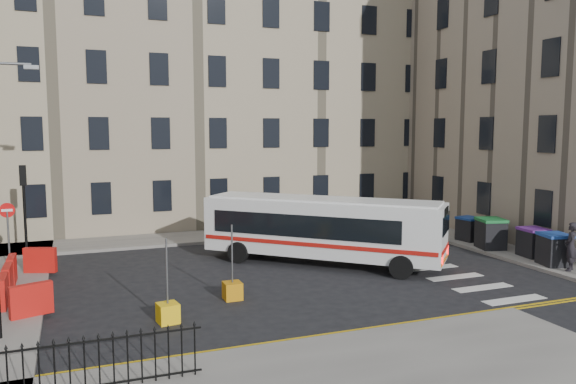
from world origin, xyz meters
TOP-DOWN VIEW (x-y plane):
  - ground at (0.00, 0.00)m, footprint 120.00×120.00m
  - pavement_north at (-6.00, 8.60)m, footprint 36.00×3.20m
  - pavement_east at (9.00, 4.00)m, footprint 2.40×26.00m
  - terrace_north at (-7.00, 15.50)m, footprint 38.30×10.80m
  - traffic_light_nw at (-12.00, 6.50)m, footprint 0.28×0.22m
  - no_entry_north at (-12.50, 4.50)m, footprint 0.60×0.08m
  - roadworks_barriers at (-11.84, 0.50)m, footprint 1.66×6.26m
  - iron_railings at (-11.25, -8.20)m, footprint 7.80×0.04m
  - bus at (-0.03, 1.07)m, footprint 9.11×8.72m
  - wheelie_bin_a at (8.72, -3.15)m, footprint 1.32×1.44m
  - wheelie_bin_b at (9.12, -1.59)m, footprint 1.14×1.27m
  - wheelie_bin_c at (8.55, 0.47)m, footprint 1.44×1.56m
  - wheelie_bin_d at (9.23, 1.32)m, footprint 1.34×1.43m
  - wheelie_bin_e at (8.85, 2.40)m, footprint 1.10×1.22m
  - pedestrian at (8.59, -4.10)m, footprint 0.86×0.80m
  - bollard_yellow at (-7.45, -4.00)m, footprint 0.68×0.68m
  - bollard_chevron at (-5.00, -2.43)m, footprint 0.60×0.60m

SIDE VIEW (x-z plane):
  - ground at x=0.00m, z-range 0.00..0.00m
  - pavement_north at x=-6.00m, z-range 0.00..0.15m
  - pavement_east at x=9.00m, z-range 0.00..0.15m
  - bollard_yellow at x=-7.45m, z-range 0.00..0.60m
  - bollard_chevron at x=-5.00m, z-range 0.00..0.60m
  - roadworks_barriers at x=-11.84m, z-range 0.15..1.15m
  - iron_railings at x=-11.25m, z-range 0.15..1.35m
  - wheelie_bin_e at x=8.85m, z-range 0.16..1.36m
  - wheelie_bin_d at x=9.23m, z-range 0.16..1.43m
  - wheelie_bin_b at x=9.12m, z-range 0.16..1.44m
  - wheelie_bin_a at x=8.72m, z-range 0.16..1.50m
  - wheelie_bin_c at x=8.55m, z-range 0.16..1.60m
  - pedestrian at x=8.59m, z-range 0.15..2.12m
  - bus at x=-0.03m, z-range 0.22..3.02m
  - no_entry_north at x=-12.50m, z-range 0.58..3.58m
  - traffic_light_nw at x=-12.00m, z-range 0.82..4.92m
  - terrace_north at x=-7.00m, z-range 0.02..17.22m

